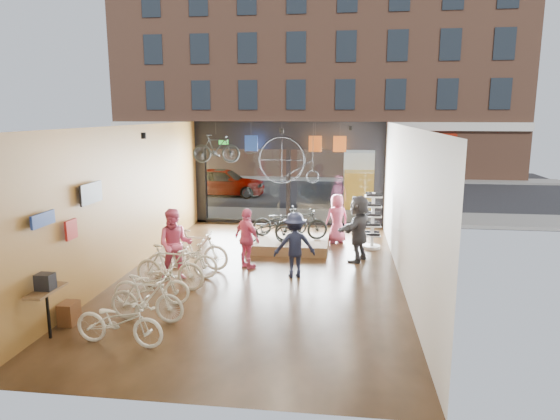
% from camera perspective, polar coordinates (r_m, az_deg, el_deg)
% --- Properties ---
extents(ground_plane, '(7.00, 12.00, 0.04)m').
position_cam_1_polar(ground_plane, '(13.10, -2.01, -7.34)').
color(ground_plane, black).
rests_on(ground_plane, ground).
extents(ceiling, '(7.00, 12.00, 0.04)m').
position_cam_1_polar(ceiling, '(12.43, -2.13, 9.70)').
color(ceiling, black).
rests_on(ceiling, ground).
extents(wall_left, '(0.04, 12.00, 3.80)m').
position_cam_1_polar(wall_left, '(13.64, -16.82, 1.25)').
color(wall_left, '#A06C2D').
rests_on(wall_left, ground).
extents(wall_right, '(0.04, 12.00, 3.80)m').
position_cam_1_polar(wall_right, '(12.55, 14.00, 0.57)').
color(wall_right, beige).
rests_on(wall_right, ground).
extents(wall_back, '(7.00, 0.04, 3.80)m').
position_cam_1_polar(wall_back, '(6.93, -10.29, -7.75)').
color(wall_back, beige).
rests_on(wall_back, ground).
extents(storefront, '(7.00, 0.26, 3.80)m').
position_cam_1_polar(storefront, '(18.51, 0.97, 4.19)').
color(storefront, black).
rests_on(storefront, ground).
extents(exit_sign, '(0.35, 0.06, 0.18)m').
position_cam_1_polar(exit_sign, '(18.71, -6.46, 7.73)').
color(exit_sign, '#198C26').
rests_on(exit_sign, storefront).
extents(street_road, '(30.00, 18.00, 0.02)m').
position_cam_1_polar(street_road, '(27.65, 3.04, 2.47)').
color(street_road, black).
rests_on(street_road, ground).
extents(sidewalk_near, '(30.00, 2.40, 0.12)m').
position_cam_1_polar(sidewalk_near, '(19.98, 1.33, -0.65)').
color(sidewalk_near, slate).
rests_on(sidewalk_near, ground).
extents(sidewalk_far, '(30.00, 2.00, 0.12)m').
position_cam_1_polar(sidewalk_far, '(31.59, 3.59, 3.66)').
color(sidewalk_far, slate).
rests_on(sidewalk_far, ground).
extents(opposite_building, '(26.00, 5.00, 14.00)m').
position_cam_1_polar(opposite_building, '(33.95, 4.03, 15.91)').
color(opposite_building, brown).
rests_on(opposite_building, ground).
extents(street_car, '(4.19, 1.69, 1.43)m').
position_cam_1_polar(street_car, '(25.23, -6.54, 3.24)').
color(street_car, gray).
rests_on(street_car, street_road).
extents(box_truck, '(2.01, 6.04, 2.38)m').
position_cam_1_polar(box_truck, '(23.46, 9.72, 3.74)').
color(box_truck, silver).
rests_on(box_truck, street_road).
extents(floor_bike_0, '(1.75, 0.76, 0.89)m').
position_cam_1_polar(floor_bike_0, '(9.58, -17.90, -12.02)').
color(floor_bike_0, beige).
rests_on(floor_bike_0, ground_plane).
extents(floor_bike_1, '(1.62, 0.59, 0.95)m').
position_cam_1_polar(floor_bike_1, '(10.42, -15.02, -9.75)').
color(floor_bike_1, beige).
rests_on(floor_bike_1, ground_plane).
extents(floor_bike_2, '(1.69, 0.81, 0.85)m').
position_cam_1_polar(floor_bike_2, '(11.28, -14.45, -8.37)').
color(floor_bike_2, beige).
rests_on(floor_bike_2, ground_plane).
extents(floor_bike_3, '(1.83, 0.76, 1.06)m').
position_cam_1_polar(floor_bike_3, '(12.14, -12.51, -6.37)').
color(floor_bike_3, beige).
rests_on(floor_bike_3, ground_plane).
extents(floor_bike_4, '(1.84, 0.67, 0.96)m').
position_cam_1_polar(floor_bike_4, '(12.87, -11.14, -5.55)').
color(floor_bike_4, beige).
rests_on(floor_bike_4, ground_plane).
extents(floor_bike_5, '(1.83, 0.69, 1.07)m').
position_cam_1_polar(floor_bike_5, '(13.48, -9.55, -4.49)').
color(floor_bike_5, beige).
rests_on(floor_bike_5, ground_plane).
extents(display_platform, '(2.40, 1.80, 0.30)m').
position_cam_1_polar(display_platform, '(15.31, 1.01, -3.94)').
color(display_platform, brown).
rests_on(display_platform, ground_plane).
extents(display_bike_left, '(1.60, 0.73, 0.81)m').
position_cam_1_polar(display_bike_left, '(14.80, -1.50, -2.26)').
color(display_bike_left, black).
rests_on(display_bike_left, display_platform).
extents(display_bike_mid, '(1.70, 0.97, 0.99)m').
position_cam_1_polar(display_bike_mid, '(15.07, 2.45, -1.68)').
color(display_bike_mid, black).
rests_on(display_bike_mid, display_platform).
extents(display_bike_right, '(1.82, 1.04, 0.90)m').
position_cam_1_polar(display_bike_right, '(15.70, -0.01, -1.31)').
color(display_bike_right, black).
rests_on(display_bike_right, display_platform).
extents(customer_1, '(1.00, 0.85, 1.80)m').
position_cam_1_polar(customer_1, '(12.65, -11.90, -3.89)').
color(customer_1, '#CC4C72').
rests_on(customer_1, ground_plane).
extents(customer_2, '(0.98, 0.92, 1.63)m').
position_cam_1_polar(customer_2, '(13.34, -3.78, -3.29)').
color(customer_2, '#CC4C72').
rests_on(customer_2, ground_plane).
extents(customer_3, '(1.19, 0.87, 1.66)m').
position_cam_1_polar(customer_3, '(12.64, 1.68, -4.01)').
color(customer_3, '#161C33').
rests_on(customer_3, ground_plane).
extents(customer_4, '(0.91, 0.78, 1.58)m').
position_cam_1_polar(customer_4, '(16.04, 6.51, -0.97)').
color(customer_4, '#CC4C72').
rests_on(customer_4, ground_plane).
extents(customer_5, '(1.19, 1.82, 1.88)m').
position_cam_1_polar(customer_5, '(14.11, 8.96, -2.08)').
color(customer_5, '#3F3F44').
rests_on(customer_5, ground_plane).
extents(sunglasses_rack, '(0.59, 0.51, 1.75)m').
position_cam_1_polar(sunglasses_rack, '(15.48, 10.55, -1.21)').
color(sunglasses_rack, white).
rests_on(sunglasses_rack, ground_plane).
extents(wall_merch, '(0.40, 2.40, 2.60)m').
position_cam_1_polar(wall_merch, '(10.68, -23.59, -5.16)').
color(wall_merch, navy).
rests_on(wall_merch, wall_left).
extents(penny_farthing, '(1.98, 0.06, 1.59)m').
position_cam_1_polar(penny_farthing, '(16.84, 1.32, 5.56)').
color(penny_farthing, black).
rests_on(penny_farthing, ceiling).
extents(hung_bike, '(1.63, 0.69, 0.95)m').
position_cam_1_polar(hung_bike, '(17.05, -7.30, 6.97)').
color(hung_bike, black).
rests_on(hung_bike, ceiling).
extents(jersey_left, '(0.45, 0.03, 0.55)m').
position_cam_1_polar(jersey_left, '(17.80, -3.32, 7.62)').
color(jersey_left, '#1E3F99').
rests_on(jersey_left, ceiling).
extents(jersey_mid, '(0.45, 0.03, 0.55)m').
position_cam_1_polar(jersey_mid, '(17.52, 4.05, 7.55)').
color(jersey_mid, '#CC5919').
rests_on(jersey_mid, ceiling).
extents(jersey_right, '(0.45, 0.03, 0.55)m').
position_cam_1_polar(jersey_right, '(17.49, 6.84, 7.50)').
color(jersey_right, '#CC5919').
rests_on(jersey_right, ceiling).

